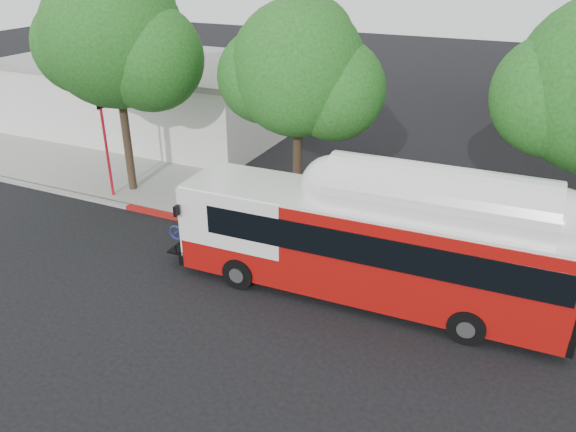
# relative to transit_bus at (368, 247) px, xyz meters

# --- Properties ---
(ground) EXTENTS (120.00, 120.00, 0.00)m
(ground) POSITION_rel_transit_bus_xyz_m (-3.28, -1.79, -1.77)
(ground) COLOR black
(ground) RESTS_ON ground
(sidewalk) EXTENTS (60.00, 5.00, 0.15)m
(sidewalk) POSITION_rel_transit_bus_xyz_m (-3.28, 4.71, -1.69)
(sidewalk) COLOR gray
(sidewalk) RESTS_ON ground
(curb_strip) EXTENTS (60.00, 0.30, 0.15)m
(curb_strip) POSITION_rel_transit_bus_xyz_m (-3.28, 2.11, -1.69)
(curb_strip) COLOR gray
(curb_strip) RESTS_ON ground
(red_curb_segment) EXTENTS (10.00, 0.32, 0.16)m
(red_curb_segment) POSITION_rel_transit_bus_xyz_m (-6.28, 2.11, -1.69)
(red_curb_segment) COLOR #9E1311
(red_curb_segment) RESTS_ON ground
(street_tree_left) EXTENTS (6.67, 5.80, 9.74)m
(street_tree_left) POSITION_rel_transit_bus_xyz_m (-11.80, 3.77, 4.84)
(street_tree_left) COLOR #2D2116
(street_tree_left) RESTS_ON ground
(street_tree_mid) EXTENTS (5.75, 5.00, 8.62)m
(street_tree_mid) POSITION_rel_transit_bus_xyz_m (-3.87, 4.27, 4.14)
(street_tree_mid) COLOR #2D2116
(street_tree_mid) RESTS_ON ground
(low_commercial_bldg) EXTENTS (16.20, 10.20, 4.25)m
(low_commercial_bldg) POSITION_rel_transit_bus_xyz_m (-17.28, 12.21, 0.39)
(low_commercial_bldg) COLOR silver
(low_commercial_bldg) RESTS_ON ground
(transit_bus) EXTENTS (12.84, 2.99, 3.78)m
(transit_bus) POSITION_rel_transit_bus_xyz_m (0.00, 0.00, 0.00)
(transit_bus) COLOR #9F0E0B
(transit_bus) RESTS_ON ground
(signal_pole) EXTENTS (0.12, 0.41, 4.31)m
(signal_pole) POSITION_rel_transit_bus_xyz_m (-12.59, 2.72, 0.45)
(signal_pole) COLOR red
(signal_pole) RESTS_ON ground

